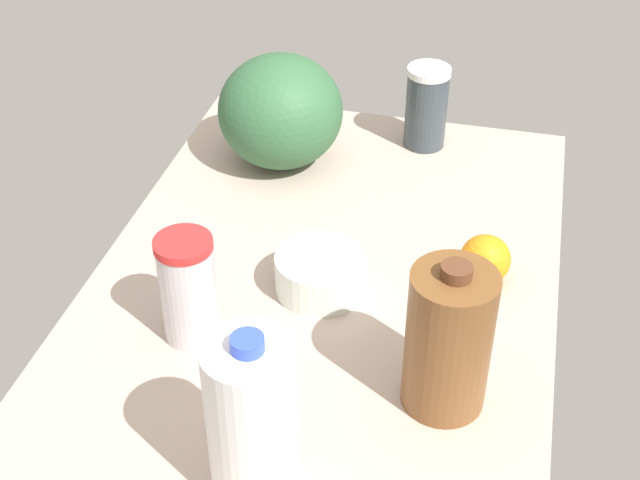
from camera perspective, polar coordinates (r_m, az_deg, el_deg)
countertop at (r=146.97cm, az=0.00°, el=-3.59°), size 120.00×76.00×3.00cm
mixing_bowl at (r=143.99cm, az=-0.16°, el=-2.11°), size 14.62×14.62×6.59cm
shaker_bottle at (r=181.02cm, az=6.83°, el=8.46°), size 8.61×8.61×17.00cm
watermelon at (r=173.15cm, az=-2.55°, el=8.23°), size 24.14×24.14×21.99cm
chocolate_milk_jug at (r=121.77cm, az=8.22°, el=-6.37°), size 11.81×11.81×23.96cm
tumbler_cup at (r=133.45cm, az=-8.44°, el=-3.10°), size 8.69×8.69×17.93cm
milk_jug at (r=109.29cm, az=-4.34°, el=-11.57°), size 11.23×11.23×26.09cm
orange_near_front at (r=147.77cm, az=10.53°, el=-1.23°), size 8.37×8.37×8.37cm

